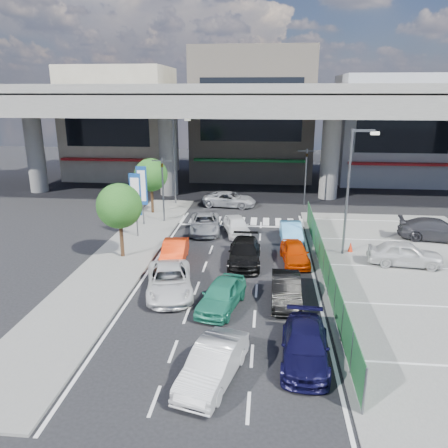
# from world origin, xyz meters

# --- Properties ---
(ground) EXTENTS (120.00, 120.00, 0.00)m
(ground) POSITION_xyz_m (0.00, 0.00, 0.00)
(ground) COLOR black
(ground) RESTS_ON ground
(parking_lot) EXTENTS (12.00, 28.00, 0.06)m
(parking_lot) POSITION_xyz_m (11.00, 2.00, 0.03)
(parking_lot) COLOR slate
(parking_lot) RESTS_ON ground
(sidewalk_left) EXTENTS (4.00, 30.00, 0.12)m
(sidewalk_left) POSITION_xyz_m (-7.00, 4.00, 0.06)
(sidewalk_left) COLOR slate
(sidewalk_left) RESTS_ON ground
(fence_run) EXTENTS (0.16, 22.00, 1.80)m
(fence_run) POSITION_xyz_m (5.30, 1.00, 0.90)
(fence_run) COLOR #1E592E
(fence_run) RESTS_ON ground
(expressway) EXTENTS (64.00, 14.00, 10.75)m
(expressway) POSITION_xyz_m (0.00, 22.00, 8.76)
(expressway) COLOR slate
(expressway) RESTS_ON ground
(building_west) EXTENTS (12.00, 10.90, 13.00)m
(building_west) POSITION_xyz_m (-16.00, 31.97, 6.49)
(building_west) COLOR gray
(building_west) RESTS_ON ground
(building_center) EXTENTS (14.00, 10.90, 15.00)m
(building_center) POSITION_xyz_m (0.00, 32.97, 7.49)
(building_center) COLOR gray
(building_center) RESTS_ON ground
(building_east) EXTENTS (12.00, 10.90, 12.00)m
(building_east) POSITION_xyz_m (16.00, 31.97, 5.99)
(building_east) COLOR gray
(building_east) RESTS_ON ground
(traffic_light_left) EXTENTS (1.60, 1.24, 5.20)m
(traffic_light_left) POSITION_xyz_m (-6.20, 12.00, 3.94)
(traffic_light_left) COLOR #595B60
(traffic_light_left) RESTS_ON ground
(traffic_light_right) EXTENTS (1.60, 1.24, 5.20)m
(traffic_light_right) POSITION_xyz_m (5.50, 19.00, 3.94)
(traffic_light_right) COLOR #595B60
(traffic_light_right) RESTS_ON ground
(street_lamp_right) EXTENTS (1.65, 0.22, 8.00)m
(street_lamp_right) POSITION_xyz_m (7.17, 6.00, 4.77)
(street_lamp_right) COLOR #595B60
(street_lamp_right) RESTS_ON ground
(street_lamp_left) EXTENTS (1.65, 0.22, 8.00)m
(street_lamp_left) POSITION_xyz_m (-6.33, 18.00, 4.77)
(street_lamp_left) COLOR #595B60
(street_lamp_left) RESTS_ON ground
(signboard_near) EXTENTS (0.80, 0.14, 4.70)m
(signboard_near) POSITION_xyz_m (-7.20, 7.99, 3.06)
(signboard_near) COLOR #595B60
(signboard_near) RESTS_ON ground
(signboard_far) EXTENTS (0.80, 0.14, 4.70)m
(signboard_far) POSITION_xyz_m (-7.60, 10.99, 3.06)
(signboard_far) COLOR #595B60
(signboard_far) RESTS_ON ground
(tree_near) EXTENTS (2.80, 2.80, 4.80)m
(tree_near) POSITION_xyz_m (-7.00, 4.00, 3.39)
(tree_near) COLOR #382314
(tree_near) RESTS_ON ground
(tree_far) EXTENTS (2.80, 2.80, 4.80)m
(tree_far) POSITION_xyz_m (-7.80, 14.50, 3.39)
(tree_far) COLOR #382314
(tree_far) RESTS_ON ground
(hatch_white_back_mid) EXTENTS (2.48, 4.42, 1.38)m
(hatch_white_back_mid) POSITION_xyz_m (0.25, -7.67, 0.69)
(hatch_white_back_mid) COLOR silver
(hatch_white_back_mid) RESTS_ON ground
(minivan_navy_back) EXTENTS (2.07, 4.56, 1.29)m
(minivan_navy_back) POSITION_xyz_m (3.65, -6.09, 0.65)
(minivan_navy_back) COLOR black
(minivan_navy_back) RESTS_ON ground
(sedan_white_mid_left) EXTENTS (3.36, 5.36, 1.38)m
(sedan_white_mid_left) POSITION_xyz_m (-2.91, -0.71, 0.69)
(sedan_white_mid_left) COLOR silver
(sedan_white_mid_left) RESTS_ON ground
(taxi_teal_mid) EXTENTS (2.50, 4.31, 1.38)m
(taxi_teal_mid) POSITION_xyz_m (-0.04, -2.06, 0.69)
(taxi_teal_mid) COLOR #258265
(taxi_teal_mid) RESTS_ON ground
(hatch_black_mid_right) EXTENTS (1.44, 4.06, 1.34)m
(hatch_black_mid_right) POSITION_xyz_m (3.09, -1.12, 0.67)
(hatch_black_mid_right) COLOR black
(hatch_black_mid_right) RESTS_ON ground
(taxi_orange_left) EXTENTS (1.70, 4.12, 1.33)m
(taxi_orange_left) POSITION_xyz_m (-3.56, 3.62, 0.66)
(taxi_orange_left) COLOR red
(taxi_orange_left) RESTS_ON ground
(sedan_black_mid) EXTENTS (2.04, 4.80, 1.38)m
(sedan_black_mid) POSITION_xyz_m (0.75, 3.83, 0.69)
(sedan_black_mid) COLOR black
(sedan_black_mid) RESTS_ON ground
(taxi_orange_right) EXTENTS (1.90, 3.96, 1.31)m
(taxi_orange_right) POSITION_xyz_m (3.82, 4.25, 0.65)
(taxi_orange_right) COLOR #CA3201
(taxi_orange_right) RESTS_ON ground
(wagon_silver_front_left) EXTENTS (2.69, 4.92, 1.31)m
(wagon_silver_front_left) POSITION_xyz_m (-2.58, 9.84, 0.65)
(wagon_silver_front_left) COLOR #93959B
(wagon_silver_front_left) RESTS_ON ground
(sedan_white_front_mid) EXTENTS (2.56, 4.27, 1.36)m
(sedan_white_front_mid) POSITION_xyz_m (-0.15, 9.47, 0.68)
(sedan_white_front_mid) COLOR white
(sedan_white_front_mid) RESTS_ON ground
(kei_truck_front_right) EXTENTS (1.57, 4.11, 1.34)m
(kei_truck_front_right) POSITION_xyz_m (3.77, 8.24, 0.67)
(kei_truck_front_right) COLOR #53A4DF
(kei_truck_front_right) RESTS_ON ground
(crossing_wagon_silver) EXTENTS (5.07, 2.84, 1.34)m
(crossing_wagon_silver) POSITION_xyz_m (-1.40, 17.65, 0.67)
(crossing_wagon_silver) COLOR #A1A3A9
(crossing_wagon_silver) RESTS_ON ground
(parked_sedan_white) EXTENTS (4.47, 2.17, 1.47)m
(parked_sedan_white) POSITION_xyz_m (10.37, 4.39, 0.79)
(parked_sedan_white) COLOR silver
(parked_sedan_white) RESTS_ON parking_lot
(parked_sedan_dgrey) EXTENTS (5.43, 2.89, 1.50)m
(parked_sedan_dgrey) POSITION_xyz_m (14.01, 9.48, 0.81)
(parked_sedan_dgrey) COLOR #313035
(parked_sedan_dgrey) RESTS_ON parking_lot
(traffic_cone) EXTENTS (0.42, 0.42, 0.65)m
(traffic_cone) POSITION_xyz_m (7.56, 6.45, 0.38)
(traffic_cone) COLOR red
(traffic_cone) RESTS_ON parking_lot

